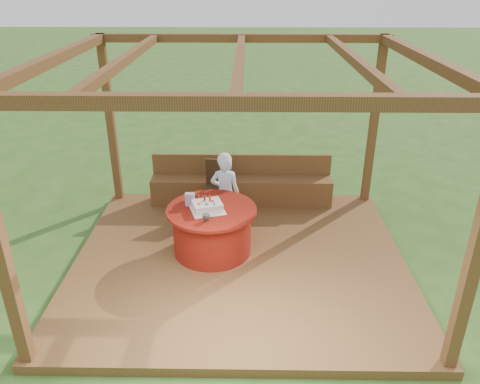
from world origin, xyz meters
name	(u,v)px	position (x,y,z in m)	size (l,w,h in m)	color
ground	(240,265)	(0.00, 0.00, 0.00)	(60.00, 60.00, 0.00)	#2D541C
deck	(240,261)	(0.00, 0.00, 0.06)	(4.50, 4.00, 0.12)	brown
pergola	(240,92)	(0.00, 0.00, 2.41)	(4.50, 4.00, 2.72)	brown
bench	(241,188)	(0.00, 1.72, 0.38)	(3.00, 0.42, 0.80)	brown
table	(212,230)	(-0.38, 0.17, 0.46)	(1.23, 1.23, 0.67)	maroon
chair	(218,185)	(-0.37, 1.37, 0.59)	(0.45, 0.45, 0.86)	#352211
elderly_woman	(225,191)	(-0.23, 0.84, 0.74)	(0.44, 0.30, 1.21)	#ABDEFF
birthday_cake	(207,206)	(-0.44, 0.13, 0.84)	(0.54, 0.54, 0.19)	white
gift_bag	(190,199)	(-0.68, 0.27, 0.87)	(0.12, 0.08, 0.18)	#CA82A9
drinking_glass	(206,218)	(-0.43, -0.17, 0.83)	(0.10, 0.10, 0.09)	silver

